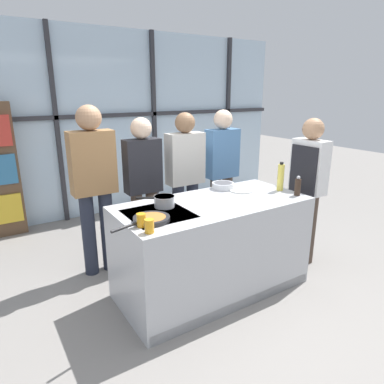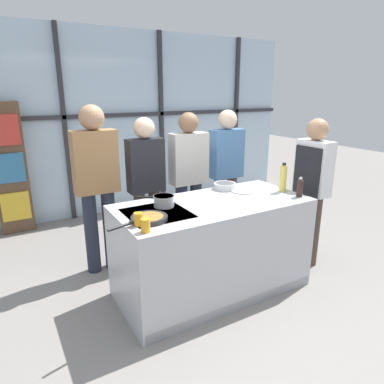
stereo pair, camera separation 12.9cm
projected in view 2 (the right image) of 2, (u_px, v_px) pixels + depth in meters
ground_plane at (212, 288)px, 3.44m from camera, size 18.00×18.00×0.00m
back_window_wall at (116, 124)px, 5.34m from camera, size 6.40×0.10×2.80m
bookshelf at (10, 169)px, 4.59m from camera, size 0.42×0.19×1.78m
demo_island at (212, 247)px, 3.30m from camera, size 1.82×0.85×0.91m
chef at (312, 183)px, 3.73m from camera, size 0.23×0.40×1.63m
spectator_far_left at (97, 180)px, 3.53m from camera, size 0.45×0.25×1.78m
spectator_center_left at (146, 181)px, 3.82m from camera, size 0.40×0.23×1.64m
spectator_center_right at (189, 174)px, 4.08m from camera, size 0.45×0.23×1.67m
spectator_far_right at (226, 168)px, 4.34m from camera, size 0.42×0.24×1.69m
frying_pan at (148, 218)px, 2.72m from camera, size 0.52×0.29×0.04m
saucepan at (164, 201)px, 3.05m from camera, size 0.31×0.24×0.10m
white_plate at (243, 191)px, 3.51m from camera, size 0.25×0.25×0.01m
mixing_bowl at (225, 186)px, 3.59m from camera, size 0.24×0.24×0.06m
oil_bottle at (283, 178)px, 3.48m from camera, size 0.07×0.07×0.30m
pepper_grinder at (300, 188)px, 3.31m from camera, size 0.06×0.06×0.20m
juice_glass_near at (145, 225)px, 2.50m from camera, size 0.07×0.07×0.10m
juice_glass_far at (138, 219)px, 2.61m from camera, size 0.07×0.07×0.10m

